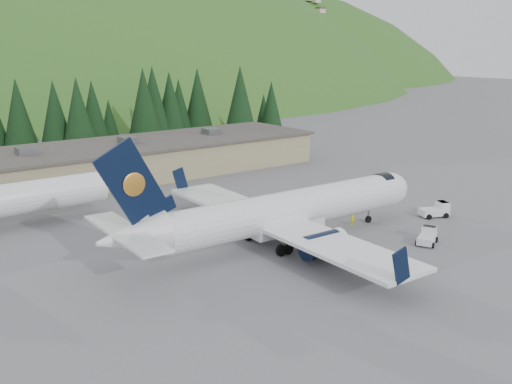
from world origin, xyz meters
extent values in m
plane|color=slate|center=(0.00, 0.00, 0.00)|extent=(600.00, 600.00, 0.00)
cylinder|color=white|center=(0.00, 0.00, 3.45)|extent=(28.53, 4.83, 3.81)
ellipsoid|color=white|center=(14.19, -0.51, 3.45)|extent=(5.09, 3.99, 3.81)
cylinder|color=black|center=(13.18, -0.47, 3.91)|extent=(1.53, 3.19, 3.15)
cone|color=white|center=(-17.24, 0.62, 3.86)|extent=(6.22, 4.03, 3.81)
cube|color=white|center=(-1.01, 0.04, 1.85)|extent=(8.23, 3.53, 1.01)
cube|color=white|center=(-2.03, 0.07, 2.43)|extent=(6.81, 34.67, 0.36)
cube|color=black|center=(-2.93, 17.36, 3.75)|extent=(2.06, 0.23, 2.92)
cube|color=black|center=(-4.16, -17.11, 3.75)|extent=(2.06, 0.23, 2.92)
cylinder|color=black|center=(-0.80, 5.92, 1.57)|extent=(4.34, 2.48, 2.33)
cylinder|color=white|center=(1.12, 5.85, 1.57)|extent=(0.70, 2.50, 2.48)
cube|color=white|center=(-0.80, 5.92, 2.13)|extent=(2.24, 0.33, 0.91)
cylinder|color=black|center=(-1.22, -5.84, 1.57)|extent=(4.34, 2.48, 2.33)
cylinder|color=white|center=(0.70, -5.91, 1.57)|extent=(0.70, 2.50, 2.48)
cube|color=white|center=(-1.22, -5.84, 2.13)|extent=(2.24, 0.33, 0.91)
cube|color=black|center=(-17.03, 0.61, 8.60)|extent=(6.28, 0.53, 7.45)
ellipsoid|color=gold|center=(-16.82, 0.80, 8.40)|extent=(2.01, 0.25, 2.01)
ellipsoid|color=gold|center=(-16.84, 0.40, 8.40)|extent=(2.01, 0.25, 2.01)
cube|color=black|center=(-14.40, 0.51, 5.97)|extent=(2.81, 0.35, 2.01)
cube|color=white|center=(-17.74, 0.63, 4.36)|extent=(3.09, 12.77, 0.22)
cylinder|color=slate|center=(11.15, -0.40, 0.91)|extent=(0.21, 0.21, 1.83)
cylinder|color=black|center=(11.15, -0.40, 0.39)|extent=(0.78, 0.31, 0.77)
cylinder|color=slate|center=(-2.94, 2.85, 1.01)|extent=(0.25, 0.25, 2.03)
cylinder|color=black|center=(-2.54, 2.83, 0.56)|extent=(1.13, 0.39, 1.12)
cylinder|color=black|center=(-3.35, 2.86, 0.56)|extent=(1.13, 0.39, 1.12)
cylinder|color=slate|center=(-3.14, -2.63, 1.01)|extent=(0.25, 0.25, 2.03)
cylinder|color=black|center=(-2.73, -2.64, 0.56)|extent=(1.13, 0.39, 1.12)
cylinder|color=black|center=(-3.55, -2.61, 0.56)|extent=(1.13, 0.39, 1.12)
cylinder|color=white|center=(-22.00, 22.00, 3.20)|extent=(22.00, 3.60, 3.60)
cube|color=silver|center=(10.40, -8.87, 0.55)|extent=(3.33, 2.63, 0.70)
cube|color=silver|center=(11.29, -8.44, 1.14)|extent=(1.50, 1.69, 0.89)
cube|color=black|center=(11.29, -8.44, 1.54)|extent=(1.37, 1.55, 0.10)
cylinder|color=black|center=(10.95, -7.72, 0.28)|extent=(0.60, 0.44, 0.56)
cylinder|color=black|center=(11.64, -9.16, 0.28)|extent=(0.60, 0.44, 0.56)
cylinder|color=black|center=(9.16, -8.58, 0.28)|extent=(0.60, 0.44, 0.56)
cylinder|color=black|center=(9.85, -10.02, 0.28)|extent=(0.60, 0.44, 0.56)
cube|color=silver|center=(18.96, -3.50, 0.61)|extent=(3.69, 2.81, 0.77)
cube|color=silver|center=(19.98, -3.93, 1.27)|extent=(1.62, 1.85, 0.99)
cube|color=black|center=(19.98, -3.93, 1.71)|extent=(1.47, 1.71, 0.11)
cylinder|color=black|center=(20.32, -3.11, 0.31)|extent=(0.66, 0.46, 0.62)
cylinder|color=black|center=(19.63, -4.74, 0.31)|extent=(0.66, 0.46, 0.62)
cylinder|color=black|center=(18.28, -2.26, 0.31)|extent=(0.66, 0.46, 0.62)
cylinder|color=black|center=(17.60, -3.89, 0.31)|extent=(0.66, 0.46, 0.62)
cube|color=#8C8259|center=(-5.00, 38.00, 2.40)|extent=(70.00, 16.00, 4.80)
cube|color=#47423D|center=(-5.00, 38.00, 4.95)|extent=(71.00, 17.00, 0.40)
cube|color=slate|center=(-15.00, 38.00, 5.60)|extent=(2.50, 2.50, 1.00)
cube|color=slate|center=(0.00, 38.00, 5.60)|extent=(2.50, 2.50, 1.00)
cube|color=slate|center=(15.00, 38.00, 5.60)|extent=(2.50, 2.50, 1.00)
imported|color=#FFF101|center=(8.99, 0.06, 0.96)|extent=(0.81, 0.66, 1.92)
cone|color=black|center=(-9.07, 62.66, 8.09)|extent=(5.93, 5.93, 12.13)
cone|color=black|center=(-3.64, 59.81, 7.85)|extent=(5.76, 5.76, 11.78)
cone|color=black|center=(-0.88, 55.97, 8.21)|extent=(6.02, 6.02, 12.32)
cone|color=black|center=(4.45, 62.68, 7.60)|extent=(5.58, 5.58, 11.41)
cone|color=black|center=(8.90, 65.83, 5.32)|extent=(3.90, 3.90, 7.98)
cone|color=black|center=(14.02, 60.53, 8.83)|extent=(6.48, 6.48, 13.25)
cone|color=black|center=(17.73, 63.85, 8.94)|extent=(6.56, 6.56, 13.42)
cone|color=black|center=(21.66, 64.04, 8.27)|extent=(6.06, 6.06, 12.40)
cone|color=black|center=(26.03, 67.91, 7.22)|extent=(5.30, 5.30, 10.83)
cone|color=black|center=(30.40, 67.23, 8.49)|extent=(6.23, 6.23, 12.73)
cone|color=black|center=(35.37, 58.02, 8.83)|extent=(6.48, 6.48, 13.25)
cone|color=black|center=(38.39, 62.76, 7.29)|extent=(5.35, 5.35, 10.94)
cone|color=black|center=(44.05, 58.22, 6.80)|extent=(4.99, 4.99, 10.21)
cone|color=black|center=(46.48, 64.07, 4.93)|extent=(3.62, 3.62, 7.39)
ellipsoid|color=#2D6121|center=(40.00, 200.00, -85.00)|extent=(420.00, 300.00, 300.00)
ellipsoid|color=#2D6121|center=(160.00, 240.00, -85.00)|extent=(392.00, 280.00, 280.00)
camera|label=1|loc=(-36.41, -41.82, 19.44)|focal=40.00mm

